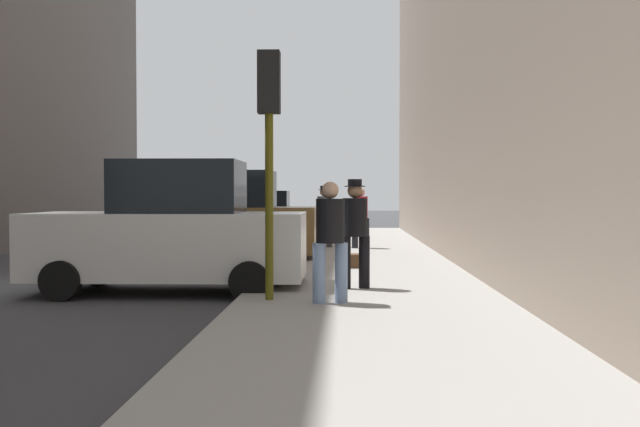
{
  "coord_description": "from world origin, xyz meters",
  "views": [
    {
      "loc": [
        5.63,
        -12.36,
        1.69
      ],
      "look_at": [
        5.04,
        3.1,
        1.26
      ],
      "focal_mm": 40.0,
      "sensor_mm": 36.0,
      "label": 1
    }
  ],
  "objects_px": {
    "parked_bronze_suv": "(224,221)",
    "duffel_bag": "(352,261)",
    "fire_hydrant": "(290,252)",
    "pedestrian_with_fedora": "(355,228)",
    "pedestrian_in_jeans": "(330,235)",
    "parked_white_van": "(171,233)",
    "pedestrian_with_beanie": "(324,213)",
    "rolling_suitcase": "(305,237)",
    "traffic_light": "(269,120)",
    "parked_red_hatchback": "(254,220)",
    "pedestrian_in_red_jacket": "(361,215)"
  },
  "relations": [
    {
      "from": "pedestrian_in_jeans",
      "to": "duffel_bag",
      "type": "relative_size",
      "value": 3.89
    },
    {
      "from": "parked_red_hatchback",
      "to": "pedestrian_with_fedora",
      "type": "bearing_deg",
      "value": -74.54
    },
    {
      "from": "pedestrian_with_fedora",
      "to": "rolling_suitcase",
      "type": "xyz_separation_m",
      "value": [
        -1.3,
        8.37,
        -0.65
      ]
    },
    {
      "from": "pedestrian_with_fedora",
      "to": "rolling_suitcase",
      "type": "distance_m",
      "value": 8.49
    },
    {
      "from": "parked_bronze_suv",
      "to": "rolling_suitcase",
      "type": "height_order",
      "value": "parked_bronze_suv"
    },
    {
      "from": "parked_bronze_suv",
      "to": "duffel_bag",
      "type": "xyz_separation_m",
      "value": [
        3.08,
        -2.34,
        -0.74
      ]
    },
    {
      "from": "pedestrian_in_jeans",
      "to": "rolling_suitcase",
      "type": "relative_size",
      "value": 1.64
    },
    {
      "from": "fire_hydrant",
      "to": "pedestrian_with_beanie",
      "type": "xyz_separation_m",
      "value": [
        0.52,
        5.99,
        0.64
      ]
    },
    {
      "from": "parked_white_van",
      "to": "pedestrian_with_fedora",
      "type": "height_order",
      "value": "parked_white_van"
    },
    {
      "from": "fire_hydrant",
      "to": "pedestrian_with_fedora",
      "type": "relative_size",
      "value": 0.4
    },
    {
      "from": "parked_white_van",
      "to": "pedestrian_with_fedora",
      "type": "xyz_separation_m",
      "value": [
        3.11,
        -0.39,
        0.1
      ]
    },
    {
      "from": "fire_hydrant",
      "to": "traffic_light",
      "type": "bearing_deg",
      "value": -89.34
    },
    {
      "from": "parked_bronze_suv",
      "to": "fire_hydrant",
      "type": "relative_size",
      "value": 6.58
    },
    {
      "from": "parked_white_van",
      "to": "pedestrian_in_jeans",
      "type": "xyz_separation_m",
      "value": [
        2.75,
        -1.95,
        0.07
      ]
    },
    {
      "from": "pedestrian_in_jeans",
      "to": "rolling_suitcase",
      "type": "distance_m",
      "value": 9.99
    },
    {
      "from": "parked_red_hatchback",
      "to": "pedestrian_in_red_jacket",
      "type": "xyz_separation_m",
      "value": [
        3.37,
        -2.57,
        0.26
      ]
    },
    {
      "from": "parked_bronze_suv",
      "to": "rolling_suitcase",
      "type": "xyz_separation_m",
      "value": [
        1.81,
        2.71,
        -0.54
      ]
    },
    {
      "from": "traffic_light",
      "to": "pedestrian_with_beanie",
      "type": "bearing_deg",
      "value": 87.42
    },
    {
      "from": "traffic_light",
      "to": "pedestrian_with_beanie",
      "type": "relative_size",
      "value": 2.03
    },
    {
      "from": "pedestrian_in_jeans",
      "to": "pedestrian_in_red_jacket",
      "type": "xyz_separation_m",
      "value": [
        0.62,
        10.23,
        0.0
      ]
    },
    {
      "from": "parked_red_hatchback",
      "to": "pedestrian_in_red_jacket",
      "type": "relative_size",
      "value": 2.47
    },
    {
      "from": "parked_red_hatchback",
      "to": "fire_hydrant",
      "type": "distance_m",
      "value": 8.35
    },
    {
      "from": "parked_bronze_suv",
      "to": "pedestrian_in_jeans",
      "type": "bearing_deg",
      "value": -69.17
    },
    {
      "from": "parked_bronze_suv",
      "to": "parked_red_hatchback",
      "type": "xyz_separation_m",
      "value": [
        0.0,
        5.58,
        -0.18
      ]
    },
    {
      "from": "pedestrian_in_jeans",
      "to": "duffel_bag",
      "type": "height_order",
      "value": "pedestrian_in_jeans"
    },
    {
      "from": "traffic_light",
      "to": "pedestrian_with_fedora",
      "type": "distance_m",
      "value": 2.41
    },
    {
      "from": "pedestrian_in_red_jacket",
      "to": "pedestrian_with_fedora",
      "type": "xyz_separation_m",
      "value": [
        -0.26,
        -8.67,
        0.03
      ]
    },
    {
      "from": "parked_bronze_suv",
      "to": "duffel_bag",
      "type": "distance_m",
      "value": 3.94
    },
    {
      "from": "parked_red_hatchback",
      "to": "duffel_bag",
      "type": "distance_m",
      "value": 8.52
    },
    {
      "from": "rolling_suitcase",
      "to": "parked_bronze_suv",
      "type": "bearing_deg",
      "value": -123.74
    },
    {
      "from": "parked_bronze_suv",
      "to": "fire_hydrant",
      "type": "xyz_separation_m",
      "value": [
        1.8,
        -2.56,
        -0.54
      ]
    },
    {
      "from": "parked_red_hatchback",
      "to": "pedestrian_with_fedora",
      "type": "xyz_separation_m",
      "value": [
        3.11,
        -11.24,
        0.29
      ]
    },
    {
      "from": "pedestrian_with_fedora",
      "to": "duffel_bag",
      "type": "relative_size",
      "value": 4.04
    },
    {
      "from": "parked_bronze_suv",
      "to": "pedestrian_with_fedora",
      "type": "distance_m",
      "value": 6.45
    },
    {
      "from": "pedestrian_with_beanie",
      "to": "pedestrian_in_red_jacket",
      "type": "bearing_deg",
      "value": -21.82
    },
    {
      "from": "fire_hydrant",
      "to": "pedestrian_with_beanie",
      "type": "bearing_deg",
      "value": 85.07
    },
    {
      "from": "fire_hydrant",
      "to": "pedestrian_with_beanie",
      "type": "height_order",
      "value": "pedestrian_with_beanie"
    },
    {
      "from": "fire_hydrant",
      "to": "rolling_suitcase",
      "type": "bearing_deg",
      "value": 89.92
    },
    {
      "from": "pedestrian_in_red_jacket",
      "to": "duffel_bag",
      "type": "relative_size",
      "value": 3.89
    },
    {
      "from": "traffic_light",
      "to": "pedestrian_with_beanie",
      "type": "height_order",
      "value": "traffic_light"
    },
    {
      "from": "parked_red_hatchback",
      "to": "pedestrian_with_beanie",
      "type": "xyz_separation_m",
      "value": [
        2.32,
        -2.15,
        0.29
      ]
    },
    {
      "from": "duffel_bag",
      "to": "pedestrian_in_jeans",
      "type": "bearing_deg",
      "value": -93.97
    },
    {
      "from": "parked_white_van",
      "to": "pedestrian_with_beanie",
      "type": "relative_size",
      "value": 2.6
    },
    {
      "from": "traffic_light",
      "to": "rolling_suitcase",
      "type": "height_order",
      "value": "traffic_light"
    },
    {
      "from": "parked_white_van",
      "to": "duffel_bag",
      "type": "relative_size",
      "value": 10.5
    },
    {
      "from": "traffic_light",
      "to": "pedestrian_in_jeans",
      "type": "relative_size",
      "value": 2.11
    },
    {
      "from": "parked_bronze_suv",
      "to": "pedestrian_in_jeans",
      "type": "xyz_separation_m",
      "value": [
        2.75,
        -7.22,
        0.07
      ]
    },
    {
      "from": "parked_white_van",
      "to": "pedestrian_in_red_jacket",
      "type": "distance_m",
      "value": 8.94
    },
    {
      "from": "pedestrian_in_red_jacket",
      "to": "pedestrian_in_jeans",
      "type": "bearing_deg",
      "value": -93.5
    },
    {
      "from": "pedestrian_with_beanie",
      "to": "pedestrian_with_fedora",
      "type": "distance_m",
      "value": 9.12
    }
  ]
}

